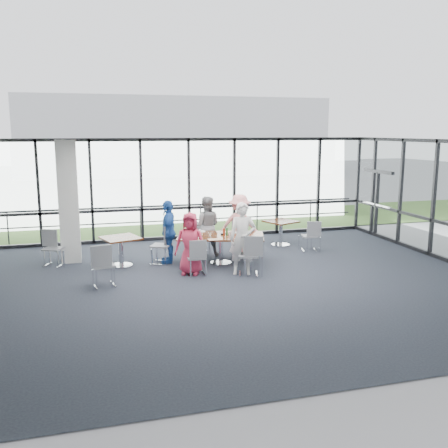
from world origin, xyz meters
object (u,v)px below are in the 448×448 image
object	(u,v)px
main_table	(221,239)
chair_main_end	(161,246)
diner_near_left	(190,243)
diner_near_right	(243,239)
side_table_left	(121,242)
chair_spare_r	(310,236)
diner_far_left	(206,226)
chair_main_fl	(199,238)
chair_spare_la	(103,265)
diner_end	(169,232)
chair_main_fr	(245,237)
side_table_right	(281,225)
chair_spare_lb	(53,249)
structural_column	(69,202)
chair_main_nl	(196,257)
diner_far_right	(240,225)
chair_main_nr	(248,255)

from	to	relation	value
main_table	chair_main_end	bearing A→B (deg)	-177.31
diner_near_left	diner_near_right	size ratio (longest dim) A/B	0.86
side_table_left	chair_spare_r	world-z (taller)	chair_spare_r
diner_far_left	chair_main_fl	size ratio (longest dim) A/B	1.95
chair_spare_la	diner_far_left	bearing A→B (deg)	27.47
diner_near_right	chair_spare_r	distance (m)	3.16
diner_far_left	chair_spare_r	size ratio (longest dim) A/B	1.91
diner_end	chair_main_end	world-z (taller)	diner_end
chair_main_fr	chair_spare_r	world-z (taller)	chair_main_fr
side_table_right	chair_spare_la	bearing A→B (deg)	-152.52
chair_main_fl	chair_spare_lb	distance (m)	3.93
diner_far_left	diner_end	bearing A→B (deg)	41.15
diner_far_left	structural_column	bearing A→B (deg)	12.27
structural_column	diner_near_left	distance (m)	3.56
diner_near_right	chair_main_nl	distance (m)	1.20
side_table_left	chair_spare_lb	bearing A→B (deg)	164.19
side_table_right	diner_near_left	world-z (taller)	diner_near_left
diner_far_right	diner_near_left	bearing A→B (deg)	71.62
structural_column	chair_main_end	world-z (taller)	structural_column
main_table	chair_main_fr	size ratio (longest dim) A/B	2.62
diner_far_left	chair_main_end	world-z (taller)	diner_far_left
side_table_right	chair_main_nl	xyz separation A→B (m)	(-3.14, -2.44, -0.19)
diner_far_left	main_table	bearing A→B (deg)	116.20
structural_column	diner_end	xyz separation A→B (m)	(2.48, -0.80, -0.77)
diner_far_left	chair_main_end	xyz separation A→B (m)	(-1.35, -0.58, -0.35)
chair_main_fr	chair_spare_lb	world-z (taller)	chair_main_fr
chair_main_nl	chair_spare_lb	world-z (taller)	chair_spare_lb
diner_far_right	chair_main_fl	size ratio (longest dim) A/B	2.02
chair_spare_la	structural_column	bearing A→B (deg)	96.89
main_table	diner_far_right	bearing A→B (deg)	61.83
structural_column	chair_main_fl	bearing A→B (deg)	0.03
diner_near_left	diner_far_right	distance (m)	2.25
structural_column	chair_spare_r	size ratio (longest dim) A/B	3.70
diner_far_right	chair_spare_lb	xyz separation A→B (m)	(-4.93, 0.18, -0.40)
diner_near_left	chair_spare_la	distance (m)	2.12
chair_main_fl	chair_main_fr	size ratio (longest dim) A/B	0.90
diner_end	chair_spare_la	bearing A→B (deg)	-32.52
diner_near_right	chair_main_nr	distance (m)	0.42
diner_far_left	chair_main_fl	distance (m)	0.51
diner_near_right	diner_far_left	size ratio (longest dim) A/B	1.06
chair_main_fr	chair_main_fl	bearing A→B (deg)	12.59
chair_main_nl	main_table	bearing A→B (deg)	48.85
diner_far_left	chair_main_fl	world-z (taller)	diner_far_left
diner_near_left	diner_end	bearing A→B (deg)	128.49
diner_near_left	chair_spare_r	bearing A→B (deg)	44.24
chair_main_fl	chair_spare_la	bearing A→B (deg)	61.23
diner_far_right	chair_spare_la	xyz separation A→B (m)	(-3.75, -1.93, -0.37)
chair_main_fr	diner_far_right	bearing A→B (deg)	71.93
diner_near_right	chair_spare_la	xyz separation A→B (m)	(-3.27, -0.11, -0.39)
diner_near_right	diner_far_left	world-z (taller)	diner_near_right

